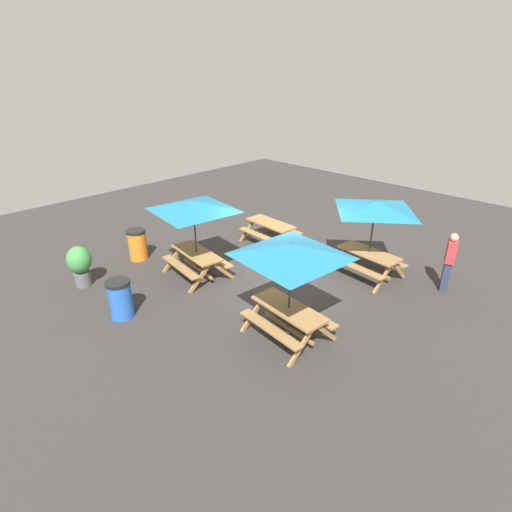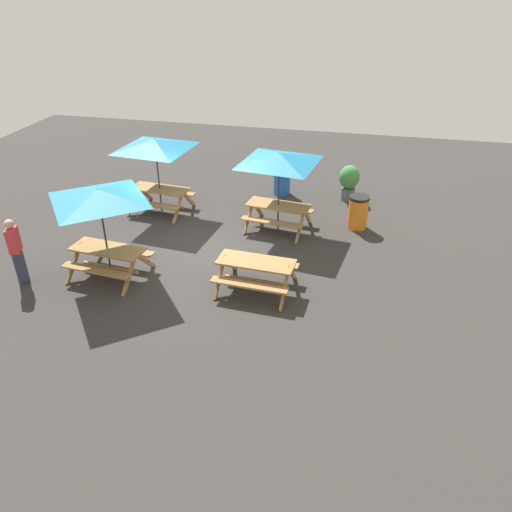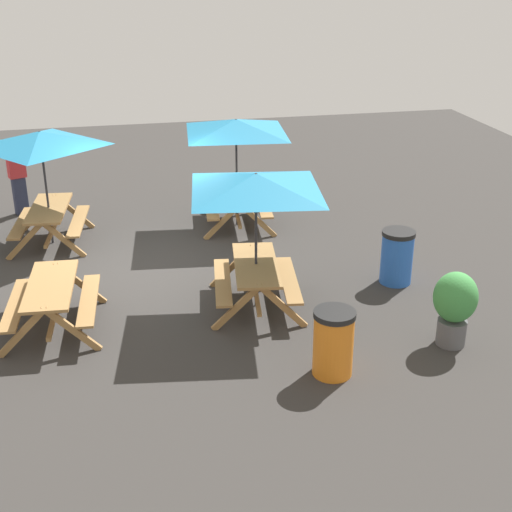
# 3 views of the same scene
# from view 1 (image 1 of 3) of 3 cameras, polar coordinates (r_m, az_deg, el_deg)

# --- Properties ---
(ground_plane) EXTENTS (24.00, 24.00, 0.00)m
(ground_plane) POSITION_cam_1_polar(r_m,az_deg,el_deg) (11.63, 3.70, -3.30)
(ground_plane) COLOR #33302D
(ground_plane) RESTS_ON ground
(picnic_table_0) EXTENTS (2.81, 2.81, 2.34)m
(picnic_table_0) POSITION_cam_1_polar(r_m,az_deg,el_deg) (8.31, 5.03, -0.22)
(picnic_table_0) COLOR olive
(picnic_table_0) RESTS_ON ground
(picnic_table_1) EXTENTS (1.89, 1.63, 0.81)m
(picnic_table_1) POSITION_cam_1_polar(r_m,az_deg,el_deg) (13.76, 2.09, 4.01)
(picnic_table_1) COLOR olive
(picnic_table_1) RESTS_ON ground
(picnic_table_2) EXTENTS (2.80, 2.80, 2.34)m
(picnic_table_2) POSITION_cam_1_polar(r_m,az_deg,el_deg) (11.14, -8.90, 6.33)
(picnic_table_2) COLOR olive
(picnic_table_2) RESTS_ON ground
(picnic_table_3) EXTENTS (2.20, 2.20, 2.34)m
(picnic_table_3) POSITION_cam_1_polar(r_m,az_deg,el_deg) (11.47, 16.59, 6.12)
(picnic_table_3) COLOR olive
(picnic_table_3) RESTS_ON ground
(trash_bin_blue) EXTENTS (0.59, 0.59, 0.98)m
(trash_bin_blue) POSITION_cam_1_polar(r_m,az_deg,el_deg) (10.25, -18.83, -5.81)
(trash_bin_blue) COLOR blue
(trash_bin_blue) RESTS_ON ground
(trash_bin_orange) EXTENTS (0.59, 0.59, 0.98)m
(trash_bin_orange) POSITION_cam_1_polar(r_m,az_deg,el_deg) (13.16, -16.57, 1.59)
(trash_bin_orange) COLOR orange
(trash_bin_orange) RESTS_ON ground
(potted_plant_0) EXTENTS (0.65, 0.65, 1.17)m
(potted_plant_0) POSITION_cam_1_polar(r_m,az_deg,el_deg) (12.01, -23.88, -0.98)
(potted_plant_0) COLOR #59595B
(potted_plant_0) RESTS_ON ground
(person_standing) EXTENTS (0.34, 0.42, 1.67)m
(person_standing) POSITION_cam_1_polar(r_m,az_deg,el_deg) (11.85, 25.85, -0.60)
(person_standing) COLOR #2D334C
(person_standing) RESTS_ON ground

